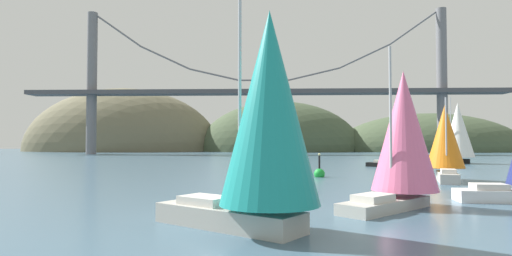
{
  "coord_description": "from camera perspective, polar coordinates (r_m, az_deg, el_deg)",
  "views": [
    {
      "loc": [
        2.28,
        -21.28,
        3.58
      ],
      "look_at": [
        0.0,
        37.12,
        5.48
      ],
      "focal_mm": 29.14,
      "sensor_mm": 36.0,
      "label": 1
    }
  ],
  "objects": [
    {
      "name": "suspension_bridge",
      "position": [
        117.29,
        1.11,
        5.57
      ],
      "size": [
        134.61,
        6.0,
        40.84
      ],
      "color": "slate",
      "rests_on": "ground_plane"
    },
    {
      "name": "sailboat_teal_sail",
      "position": [
        16.24,
        1.26,
        1.46
      ],
      "size": [
        7.85,
        6.67,
        9.83
      ],
      "color": "#B7B2A8",
      "rests_on": "ground_plane"
    },
    {
      "name": "ground_plane",
      "position": [
        21.7,
        -3.89,
        -11.36
      ],
      "size": [
        360.0,
        360.0,
        0.0
      ],
      "primitive_type": "plane",
      "color": "#426075"
    },
    {
      "name": "headland_center",
      "position": [
        156.34,
        3.23,
        -3.17
      ],
      "size": [
        61.29,
        44.0,
        37.22
      ],
      "primitive_type": "ellipsoid",
      "color": "#425138",
      "rests_on": "ground_plane"
    },
    {
      "name": "sailboat_yellow_sail",
      "position": [
        60.85,
        19.72,
        -1.09
      ],
      "size": [
        7.95,
        6.26,
        9.01
      ],
      "color": "black",
      "rests_on": "ground_plane"
    },
    {
      "name": "sailboat_orange_sail",
      "position": [
        42.36,
        24.55,
        -1.57
      ],
      "size": [
        4.35,
        6.95,
        7.59
      ],
      "color": "#B7B2A8",
      "rests_on": "ground_plane"
    },
    {
      "name": "sailboat_white_mainsail",
      "position": [
        75.08,
        25.91,
        -0.48
      ],
      "size": [
        9.48,
        7.43,
        10.69
      ],
      "color": "black",
      "rests_on": "ground_plane"
    },
    {
      "name": "sailboat_pink_spinnaker",
      "position": [
        24.2,
        19.44,
        -1.04
      ],
      "size": [
        6.85,
        6.77,
        8.67
      ],
      "color": "#B7B2A8",
      "rests_on": "ground_plane"
    },
    {
      "name": "headland_left",
      "position": [
        166.48,
        -17.92,
        -3.01
      ],
      "size": [
        74.73,
        44.0,
        47.76
      ],
      "primitive_type": "ellipsoid",
      "color": "#6B664C",
      "rests_on": "ground_plane"
    },
    {
      "name": "headland_right",
      "position": [
        166.64,
        22.53,
        -2.95
      ],
      "size": [
        69.72,
        44.0,
        28.03
      ],
      "primitive_type": "ellipsoid",
      "color": "#425138",
      "rests_on": "ground_plane"
    },
    {
      "name": "channel_buoy",
      "position": [
        42.61,
        8.7,
        -6.17
      ],
      "size": [
        1.1,
        1.1,
        2.64
      ],
      "color": "green",
      "rests_on": "ground_plane"
    }
  ]
}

